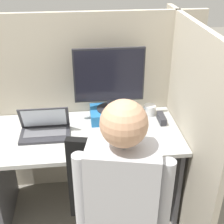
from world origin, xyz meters
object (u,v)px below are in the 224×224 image
at_px(paper_box, 109,114).
at_px(carrot_toy, 87,148).
at_px(laptop, 45,129).
at_px(monitor, 109,78).
at_px(coffee_mug, 150,110).
at_px(stapler, 162,118).
at_px(person, 126,214).

height_order(paper_box, carrot_toy, paper_box).
xyz_separation_m(paper_box, laptop, (-0.47, -0.17, 0.00)).
bearing_deg(monitor, coffee_mug, 5.26).
distance_m(laptop, carrot_toy, 0.36).
xyz_separation_m(stapler, carrot_toy, (-0.58, -0.30, -0.01)).
xyz_separation_m(person, coffee_mug, (0.35, 1.04, -0.01)).
bearing_deg(person, laptop, 118.27).
bearing_deg(carrot_toy, stapler, 27.59).
relative_size(person, coffee_mug, 14.86).
height_order(stapler, coffee_mug, coffee_mug).
relative_size(paper_box, carrot_toy, 2.03).
height_order(paper_box, person, person).
relative_size(paper_box, person, 0.21).
relative_size(laptop, person, 0.25).
distance_m(carrot_toy, person, 0.64).
bearing_deg(paper_box, carrot_toy, -116.05).
distance_m(stapler, person, 1.01).
xyz_separation_m(paper_box, monitor, (0.00, 0.00, 0.30)).
distance_m(paper_box, person, 1.01).
height_order(stapler, carrot_toy, stapler).
height_order(monitor, stapler, monitor).
bearing_deg(coffee_mug, monitor, -174.74).
xyz_separation_m(monitor, laptop, (-0.47, -0.17, -0.30)).
bearing_deg(laptop, coffee_mug, 14.12).
distance_m(monitor, stapler, 0.50).
bearing_deg(person, monitor, 88.64).
bearing_deg(paper_box, stapler, -12.38).
bearing_deg(laptop, stapler, 5.48).
bearing_deg(laptop, monitor, 19.78).
xyz_separation_m(laptop, stapler, (0.86, 0.08, -0.02)).
bearing_deg(person, paper_box, 88.64).
bearing_deg(monitor, paper_box, -90.00).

